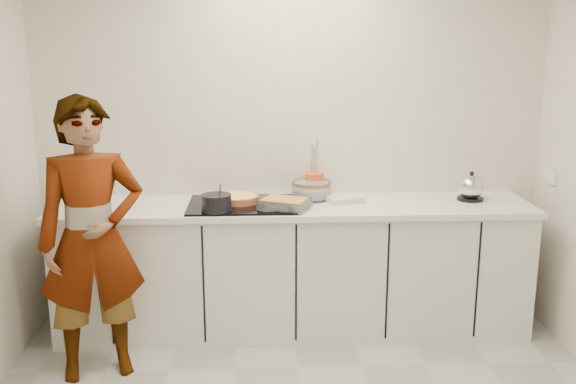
{
  "coord_description": "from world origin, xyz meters",
  "views": [
    {
      "loc": [
        -0.23,
        -2.93,
        1.99
      ],
      "look_at": [
        -0.05,
        1.05,
        1.05
      ],
      "focal_mm": 40.0,
      "sensor_mm": 36.0,
      "label": 1
    }
  ],
  "objects_px": {
    "saucepan": "(216,203)",
    "mixing_bowl": "(311,191)",
    "kettle": "(471,188)",
    "utensil_crock": "(315,184)",
    "cook": "(92,240)",
    "tart_dish": "(238,198)",
    "baking_dish": "(285,203)",
    "hob": "(242,205)"
  },
  "relations": [
    {
      "from": "utensil_crock",
      "to": "cook",
      "type": "bearing_deg",
      "value": -149.75
    },
    {
      "from": "baking_dish",
      "to": "mixing_bowl",
      "type": "bearing_deg",
      "value": 55.26
    },
    {
      "from": "baking_dish",
      "to": "kettle",
      "type": "relative_size",
      "value": 1.8
    },
    {
      "from": "saucepan",
      "to": "kettle",
      "type": "relative_size",
      "value": 1.04
    },
    {
      "from": "hob",
      "to": "baking_dish",
      "type": "height_order",
      "value": "baking_dish"
    },
    {
      "from": "tart_dish",
      "to": "cook",
      "type": "xyz_separation_m",
      "value": [
        -0.85,
        -0.58,
        -0.1
      ]
    },
    {
      "from": "utensil_crock",
      "to": "tart_dish",
      "type": "bearing_deg",
      "value": -156.88
    },
    {
      "from": "tart_dish",
      "to": "baking_dish",
      "type": "xyz_separation_m",
      "value": [
        0.31,
        -0.16,
        0.01
      ]
    },
    {
      "from": "tart_dish",
      "to": "saucepan",
      "type": "relative_size",
      "value": 1.69
    },
    {
      "from": "kettle",
      "to": "tart_dish",
      "type": "bearing_deg",
      "value": -178.71
    },
    {
      "from": "saucepan",
      "to": "baking_dish",
      "type": "xyz_separation_m",
      "value": [
        0.44,
        0.06,
        -0.02
      ]
    },
    {
      "from": "hob",
      "to": "utensil_crock",
      "type": "bearing_deg",
      "value": 28.15
    },
    {
      "from": "tart_dish",
      "to": "cook",
      "type": "height_order",
      "value": "cook"
    },
    {
      "from": "cook",
      "to": "tart_dish",
      "type": "bearing_deg",
      "value": 16.29
    },
    {
      "from": "tart_dish",
      "to": "kettle",
      "type": "bearing_deg",
      "value": 1.29
    },
    {
      "from": "utensil_crock",
      "to": "cook",
      "type": "xyz_separation_m",
      "value": [
        -1.39,
        -0.81,
        -0.14
      ]
    },
    {
      "from": "hob",
      "to": "cook",
      "type": "xyz_separation_m",
      "value": [
        -0.87,
        -0.53,
        -0.07
      ]
    },
    {
      "from": "hob",
      "to": "mixing_bowl",
      "type": "distance_m",
      "value": 0.51
    },
    {
      "from": "saucepan",
      "to": "cook",
      "type": "xyz_separation_m",
      "value": [
        -0.71,
        -0.35,
        -0.13
      ]
    },
    {
      "from": "saucepan",
      "to": "cook",
      "type": "height_order",
      "value": "cook"
    },
    {
      "from": "kettle",
      "to": "saucepan",
      "type": "bearing_deg",
      "value": -171.44
    },
    {
      "from": "utensil_crock",
      "to": "baking_dish",
      "type": "bearing_deg",
      "value": -120.4
    },
    {
      "from": "saucepan",
      "to": "utensil_crock",
      "type": "xyz_separation_m",
      "value": [
        0.67,
        0.46,
        0.01
      ]
    },
    {
      "from": "saucepan",
      "to": "baking_dish",
      "type": "distance_m",
      "value": 0.45
    },
    {
      "from": "hob",
      "to": "saucepan",
      "type": "xyz_separation_m",
      "value": [
        -0.16,
        -0.18,
        0.06
      ]
    },
    {
      "from": "mixing_bowl",
      "to": "kettle",
      "type": "bearing_deg",
      "value": -4.46
    },
    {
      "from": "baking_dish",
      "to": "cook",
      "type": "xyz_separation_m",
      "value": [
        -1.16,
        -0.42,
        -0.11
      ]
    },
    {
      "from": "kettle",
      "to": "utensil_crock",
      "type": "xyz_separation_m",
      "value": [
        -1.07,
        0.19,
        -0.01
      ]
    },
    {
      "from": "hob",
      "to": "tart_dish",
      "type": "bearing_deg",
      "value": 120.29
    },
    {
      "from": "hob",
      "to": "baking_dish",
      "type": "distance_m",
      "value": 0.31
    },
    {
      "from": "utensil_crock",
      "to": "cook",
      "type": "relative_size",
      "value": 0.1
    },
    {
      "from": "hob",
      "to": "kettle",
      "type": "relative_size",
      "value": 3.51
    },
    {
      "from": "mixing_bowl",
      "to": "kettle",
      "type": "relative_size",
      "value": 1.77
    },
    {
      "from": "mixing_bowl",
      "to": "kettle",
      "type": "distance_m",
      "value": 1.11
    },
    {
      "from": "hob",
      "to": "utensil_crock",
      "type": "distance_m",
      "value": 0.59
    },
    {
      "from": "saucepan",
      "to": "mixing_bowl",
      "type": "distance_m",
      "value": 0.73
    },
    {
      "from": "saucepan",
      "to": "mixing_bowl",
      "type": "relative_size",
      "value": 0.59
    },
    {
      "from": "tart_dish",
      "to": "mixing_bowl",
      "type": "bearing_deg",
      "value": 13.58
    },
    {
      "from": "mixing_bowl",
      "to": "baking_dish",
      "type": "bearing_deg",
      "value": -124.74
    },
    {
      "from": "kettle",
      "to": "hob",
      "type": "bearing_deg",
      "value": -177.08
    },
    {
      "from": "hob",
      "to": "mixing_bowl",
      "type": "height_order",
      "value": "mixing_bowl"
    },
    {
      "from": "saucepan",
      "to": "hob",
      "type": "bearing_deg",
      "value": 48.72
    }
  ]
}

